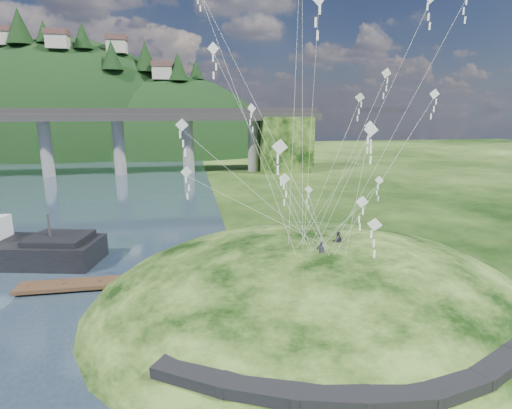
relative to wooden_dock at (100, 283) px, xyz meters
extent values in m
plane|color=black|center=(9.04, -7.56, -0.41)|extent=(320.00, 320.00, 0.00)
ellipsoid|color=black|center=(17.04, -5.56, -1.91)|extent=(36.00, 32.00, 13.00)
cube|color=black|center=(7.54, -15.56, 1.62)|extent=(4.32, 3.62, 0.71)
cube|color=black|center=(10.54, -17.21, 1.68)|extent=(4.10, 2.97, 0.61)
cube|color=black|center=(13.54, -18.21, 1.67)|extent=(3.85, 2.37, 0.62)
cube|color=black|center=(16.54, -18.66, 1.63)|extent=(3.62, 1.83, 0.66)
cube|color=black|center=(19.54, -18.46, 1.64)|extent=(3.82, 2.27, 0.68)
cube|color=black|center=(22.54, -17.51, 1.73)|extent=(4.11, 2.97, 0.71)
cylinder|color=gray|center=(-22.96, 62.44, 6.09)|extent=(2.60, 2.60, 13.00)
cylinder|color=gray|center=(-7.46, 62.44, 6.09)|extent=(2.60, 2.60, 13.00)
cylinder|color=gray|center=(8.04, 62.44, 6.09)|extent=(2.60, 2.60, 13.00)
cylinder|color=gray|center=(23.54, 62.44, 6.09)|extent=(2.60, 2.60, 13.00)
cube|color=black|center=(31.04, 62.44, 6.09)|extent=(12.00, 11.00, 13.00)
ellipsoid|color=black|center=(-30.96, 118.44, -6.41)|extent=(96.00, 68.00, 88.00)
ellipsoid|color=black|center=(4.04, 110.44, -10.41)|extent=(76.00, 56.00, 72.00)
cone|color=black|center=(-40.84, 107.07, 38.83)|extent=(8.01, 8.01, 10.54)
cone|color=black|center=(-33.83, 106.51, 37.48)|extent=(4.97, 4.97, 6.54)
cone|color=black|center=(-22.36, 104.49, 36.27)|extent=(5.83, 5.83, 7.67)
cone|color=black|center=(-13.41, 99.53, 30.18)|extent=(6.47, 6.47, 8.51)
cone|color=black|center=(-4.18, 106.43, 30.83)|extent=(7.13, 7.13, 9.38)
cone|color=black|center=(5.92, 101.48, 27.46)|extent=(6.56, 6.56, 8.63)
cone|color=black|center=(11.81, 107.07, 27.27)|extent=(4.88, 4.88, 6.42)
cube|color=beige|center=(-45.96, 110.44, 35.59)|extent=(6.00, 5.00, 4.00)
cube|color=brown|center=(-45.96, 110.44, 38.29)|extent=(6.40, 5.40, 1.60)
cube|color=beige|center=(-28.96, 102.44, 33.87)|extent=(6.00, 5.00, 4.00)
cube|color=brown|center=(-28.96, 102.44, 36.57)|extent=(6.40, 5.40, 1.60)
cube|color=beige|center=(-12.96, 108.44, 33.77)|extent=(6.00, 5.00, 4.00)
cube|color=brown|center=(-12.96, 108.44, 36.47)|extent=(6.40, 5.40, 1.60)
cube|color=beige|center=(1.04, 102.44, 25.47)|extent=(6.00, 5.00, 4.00)
cube|color=brown|center=(1.04, 102.44, 28.17)|extent=(6.40, 5.40, 1.60)
cube|color=black|center=(-4.74, 6.28, 2.15)|extent=(6.11, 5.44, 0.53)
cylinder|color=#2D2B2B|center=(-5.60, 6.47, 3.30)|extent=(0.21, 0.21, 2.65)
cube|color=#3D2719|center=(0.00, 0.00, 0.01)|extent=(13.00, 2.08, 0.32)
cylinder|color=#3D2719|center=(-5.57, -0.02, -0.22)|extent=(0.28, 0.28, 0.93)
cylinder|color=#3D2719|center=(-2.78, -0.01, -0.22)|extent=(0.28, 0.28, 0.93)
cylinder|color=#3D2719|center=(0.00, 0.00, -0.22)|extent=(0.28, 0.28, 0.93)
cylinder|color=#3D2719|center=(2.78, 0.01, -0.22)|extent=(0.28, 0.28, 0.93)
cylinder|color=#3D2719|center=(5.57, 0.02, -0.22)|extent=(0.28, 0.28, 0.93)
imported|color=#292B37|center=(16.51, -7.83, 5.31)|extent=(0.65, 0.52, 1.57)
imported|color=#292B37|center=(18.47, -5.94, 5.34)|extent=(0.89, 0.79, 1.53)
cube|color=white|center=(23.01, 1.77, 15.22)|extent=(0.85, 0.33, 0.82)
cube|color=white|center=(23.01, 1.77, 14.61)|extent=(0.11, 0.04, 0.50)
cube|color=white|center=(23.01, 1.77, 14.00)|extent=(0.11, 0.04, 0.50)
cube|color=white|center=(23.01, 1.77, 13.39)|extent=(0.11, 0.04, 0.50)
cube|color=white|center=(22.99, -7.96, 20.43)|extent=(0.10, 0.03, 0.46)
cube|color=white|center=(22.99, -7.96, 19.87)|extent=(0.10, 0.03, 0.46)
cube|color=white|center=(22.99, -7.96, 19.31)|extent=(0.10, 0.03, 0.46)
cube|color=white|center=(12.46, -12.20, 12.22)|extent=(0.87, 0.29, 0.85)
cube|color=white|center=(12.46, -12.20, 11.61)|extent=(0.11, 0.05, 0.51)
cube|color=white|center=(12.46, -12.20, 10.99)|extent=(0.11, 0.05, 0.51)
cube|color=white|center=(12.46, -12.20, 10.37)|extent=(0.11, 0.05, 0.51)
cube|color=white|center=(7.52, -2.07, 9.50)|extent=(0.87, 0.28, 0.86)
cube|color=white|center=(7.52, -2.07, 8.87)|extent=(0.11, 0.08, 0.51)
cube|color=white|center=(7.52, -2.07, 8.24)|extent=(0.11, 0.08, 0.51)
cube|color=white|center=(7.52, -2.07, 7.61)|extent=(0.11, 0.08, 0.51)
cube|color=white|center=(17.77, -11.73, 13.05)|extent=(0.68, 0.48, 0.78)
cube|color=white|center=(17.77, -11.73, 12.49)|extent=(0.10, 0.05, 0.46)
cube|color=white|center=(17.77, -11.73, 11.93)|extent=(0.10, 0.05, 0.46)
cube|color=white|center=(17.77, -11.73, 11.37)|extent=(0.10, 0.05, 0.46)
cube|color=white|center=(9.01, 2.15, 22.64)|extent=(0.10, 0.04, 0.45)
cube|color=white|center=(9.01, 2.15, 22.08)|extent=(0.10, 0.04, 0.45)
cube|color=white|center=(18.84, -9.32, 13.14)|extent=(0.54, 0.49, 0.69)
cube|color=white|center=(18.84, -9.32, 12.65)|extent=(0.09, 0.06, 0.40)
cube|color=white|center=(18.84, -9.32, 12.15)|extent=(0.09, 0.06, 0.40)
cube|color=white|center=(18.84, -9.32, 11.66)|extent=(0.09, 0.06, 0.40)
cube|color=white|center=(18.48, 1.63, 7.04)|extent=(0.65, 0.54, 0.78)
cube|color=white|center=(18.48, 1.63, 6.47)|extent=(0.10, 0.06, 0.47)
cube|color=white|center=(18.48, 1.63, 5.90)|extent=(0.10, 0.06, 0.47)
cube|color=white|center=(18.48, 1.63, 5.33)|extent=(0.10, 0.06, 0.47)
cube|color=white|center=(23.79, -8.13, 15.14)|extent=(0.68, 0.19, 0.67)
cube|color=white|center=(23.79, -8.13, 14.66)|extent=(0.09, 0.03, 0.39)
cube|color=white|center=(23.79, -8.13, 14.19)|extent=(0.09, 0.03, 0.39)
cube|color=white|center=(23.79, -8.13, 13.71)|extent=(0.09, 0.03, 0.39)
cube|color=white|center=(13.00, 0.30, 14.26)|extent=(0.61, 0.59, 0.78)
cube|color=white|center=(13.00, 0.30, 13.69)|extent=(0.10, 0.07, 0.47)
cube|color=white|center=(13.00, 0.30, 13.12)|extent=(0.10, 0.07, 0.47)
cube|color=white|center=(13.00, 0.30, 12.55)|extent=(0.10, 0.07, 0.47)
cube|color=white|center=(7.37, -4.91, 13.13)|extent=(0.87, 0.27, 0.87)
cube|color=white|center=(7.37, -4.91, 12.50)|extent=(0.11, 0.08, 0.51)
cube|color=white|center=(7.37, -4.91, 11.87)|extent=(0.11, 0.08, 0.51)
cube|color=white|center=(7.37, -4.91, 11.24)|extent=(0.11, 0.08, 0.51)
cube|color=white|center=(14.98, -3.27, 8.98)|extent=(0.81, 0.45, 0.87)
cube|color=white|center=(14.98, -3.27, 8.35)|extent=(0.12, 0.05, 0.51)
cube|color=white|center=(14.98, -3.27, 7.73)|extent=(0.12, 0.05, 0.51)
cube|color=white|center=(14.98, -3.27, 7.10)|extent=(0.12, 0.05, 0.51)
cube|color=white|center=(18.01, -12.48, 7.77)|extent=(0.75, 0.45, 0.82)
cube|color=white|center=(18.01, -12.48, 7.17)|extent=(0.11, 0.05, 0.49)
cube|color=white|center=(18.01, -12.48, 6.58)|extent=(0.11, 0.05, 0.49)
cube|color=white|center=(18.01, -12.48, 5.99)|extent=(0.11, 0.05, 0.49)
cube|color=white|center=(21.57, -5.64, 16.63)|extent=(0.73, 0.25, 0.70)
cube|color=white|center=(21.57, -5.64, 16.12)|extent=(0.09, 0.05, 0.42)
cube|color=white|center=(21.57, -5.64, 15.60)|extent=(0.09, 0.05, 0.42)
cube|color=white|center=(21.57, -5.64, 15.09)|extent=(0.09, 0.05, 0.42)
cube|color=white|center=(17.67, -11.38, 8.86)|extent=(0.74, 0.20, 0.74)
cube|color=white|center=(17.67, -11.38, 8.33)|extent=(0.10, 0.02, 0.43)
cube|color=white|center=(17.67, -11.38, 7.80)|extent=(0.10, 0.02, 0.43)
cube|color=white|center=(17.67, -11.38, 7.27)|extent=(0.10, 0.02, 0.43)
cube|color=white|center=(9.38, -7.95, 17.63)|extent=(0.70, 0.24, 0.71)
cube|color=white|center=(9.38, -7.95, 17.12)|extent=(0.09, 0.03, 0.42)
cube|color=white|center=(9.38, -7.95, 16.62)|extent=(0.09, 0.03, 0.42)
cube|color=white|center=(9.38, -7.95, 16.11)|extent=(0.09, 0.03, 0.42)
cube|color=white|center=(24.71, -9.05, 20.51)|extent=(0.09, 0.03, 0.41)
cube|color=white|center=(24.71, -9.05, 20.01)|extent=(0.09, 0.03, 0.41)
cube|color=white|center=(24.71, -9.05, 19.51)|extent=(0.09, 0.03, 0.41)
cube|color=white|center=(14.32, -12.28, 18.93)|extent=(0.10, 0.07, 0.47)
cube|color=white|center=(14.32, -12.28, 18.36)|extent=(0.10, 0.07, 0.47)
cube|color=white|center=(14.32, -12.28, 17.78)|extent=(0.10, 0.07, 0.47)
cube|color=white|center=(24.54, 0.06, 7.98)|extent=(0.60, 0.60, 0.78)
cube|color=white|center=(24.54, 0.06, 7.41)|extent=(0.10, 0.07, 0.47)
cube|color=white|center=(24.54, 0.06, 6.84)|extent=(0.10, 0.07, 0.47)
cube|color=white|center=(24.54, 0.06, 6.27)|extent=(0.10, 0.07, 0.47)
camera|label=1|loc=(7.60, -32.82, 14.11)|focal=28.00mm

